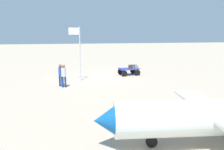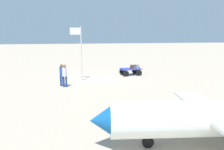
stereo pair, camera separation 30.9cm
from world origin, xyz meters
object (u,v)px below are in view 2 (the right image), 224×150
Objects in this scene: worker_lead at (65,74)px; flagpole at (80,49)px; suitcase_tan at (136,67)px; suitcase_olive at (135,66)px; luggage_cart at (130,70)px; suitcase_grey at (133,67)px; suitcase_navy at (137,67)px; airplane_near at (208,118)px; worker_trailing at (62,73)px.

flagpole reaches higher than worker_lead.
flagpole is (5.61, 2.04, 2.04)m from suitcase_tan.
worker_lead is at bearing 32.50° from suitcase_olive.
luggage_cart is 3.32× the size of suitcase_grey.
suitcase_navy reaches higher than luggage_cart.
suitcase_navy is 1.07× the size of suitcase_tan.
suitcase_grey reaches higher than luggage_cart.
suitcase_olive is (-0.04, -0.59, 0.02)m from suitcase_navy.
suitcase_olive is 14.40m from airplane_near.
suitcase_olive is 1.03× the size of suitcase_tan.
luggage_cart is at bearing -147.96° from worker_lead.
worker_trailing is (0.26, -0.36, -0.04)m from worker_lead.
suitcase_navy is 7.85m from worker_trailing.
luggage_cart is at bearing -151.40° from worker_trailing.
worker_lead is at bearing 59.64° from flagpole.
suitcase_grey is 0.96× the size of suitcase_navy.
suitcase_olive is (-0.40, -0.60, -0.02)m from suitcase_grey.
airplane_near reaches higher than worker_lead.
luggage_cart is at bearing -24.34° from suitcase_grey.
flagpole is (5.55, 1.64, 2.03)m from suitcase_navy.
suitcase_olive reaches higher than suitcase_tan.
luggage_cart is 1.18× the size of worker_lead.
suitcase_olive is at bearing -150.60° from worker_trailing.
worker_trailing reaches higher than luggage_cart.
luggage_cart is 1.19× the size of worker_trailing.
luggage_cart is 0.80m from suitcase_tan.
suitcase_olive is 0.13× the size of flagpole.
airplane_near is (1.03, 13.77, 0.32)m from suitcase_navy.
luggage_cart is at bearing 24.52° from suitcase_tan.
suitcase_grey is at bearing 155.66° from luggage_cart.
worker_lead is 3.04m from flagpole.
worker_lead reaches higher than luggage_cart.
luggage_cart is 7.33m from worker_lead.
flagpole is at bearing -130.34° from worker_trailing.
suitcase_tan is at bearing -94.40° from airplane_near.
worker_trailing reaches higher than suitcase_navy.
worker_lead is (6.80, 3.78, 0.26)m from suitcase_navy.
suitcase_grey is 7.47m from worker_lead.
airplane_near is (-5.77, 9.99, 0.05)m from worker_lead.
airplane_near is at bearing 87.18° from suitcase_grey.
suitcase_grey is at bearing -162.64° from flagpole.
flagpole reaches higher than suitcase_olive.
airplane_near is at bearing 120.23° from worker_trailing.
suitcase_grey reaches higher than suitcase_tan.
luggage_cart is 3.19× the size of suitcase_navy.
suitcase_tan is (-0.41, -0.42, -0.05)m from suitcase_grey.
suitcase_tan is at bearing 95.42° from suitcase_olive.
airplane_near is at bearing 85.72° from suitcase_navy.
suitcase_olive is at bearing -94.27° from airplane_near.
worker_trailing is 2.95m from flagpole.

